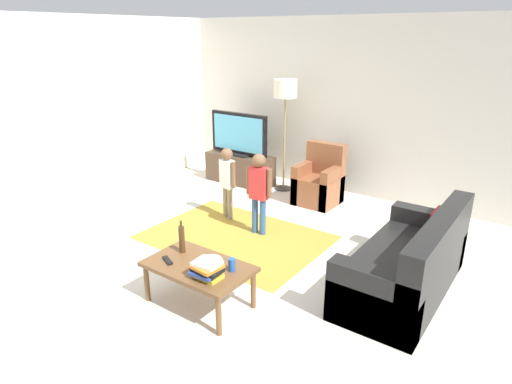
% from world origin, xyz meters
% --- Properties ---
extents(ground, '(7.80, 7.80, 0.00)m').
position_xyz_m(ground, '(0.00, 0.00, 0.00)').
color(ground, beige).
extents(wall_back, '(6.00, 0.12, 2.70)m').
position_xyz_m(wall_back, '(0.00, 3.00, 1.35)').
color(wall_back, silver).
rests_on(wall_back, ground).
extents(wall_left, '(0.12, 6.00, 2.70)m').
position_xyz_m(wall_left, '(-3.00, 0.00, 1.35)').
color(wall_left, silver).
rests_on(wall_left, ground).
extents(area_rug, '(2.20, 1.60, 0.01)m').
position_xyz_m(area_rug, '(-0.27, 0.53, 0.00)').
color(area_rug, '#B28C33').
rests_on(area_rug, ground).
extents(tv_stand, '(1.20, 0.44, 0.50)m').
position_xyz_m(tv_stand, '(-1.56, 2.30, 0.24)').
color(tv_stand, '#4C3828').
rests_on(tv_stand, ground).
extents(tv, '(1.10, 0.28, 0.71)m').
position_xyz_m(tv, '(-1.56, 2.28, 0.85)').
color(tv, black).
rests_on(tv, tv_stand).
extents(couch, '(0.80, 1.80, 0.86)m').
position_xyz_m(couch, '(1.92, 0.55, 0.29)').
color(couch, black).
rests_on(couch, ground).
extents(armchair, '(0.60, 0.60, 0.90)m').
position_xyz_m(armchair, '(-0.00, 2.26, 0.30)').
color(armchair, brown).
rests_on(armchair, ground).
extents(floor_lamp, '(0.36, 0.36, 1.78)m').
position_xyz_m(floor_lamp, '(-0.77, 2.45, 1.54)').
color(floor_lamp, '#262626').
rests_on(floor_lamp, ground).
extents(child_near_tv, '(0.33, 0.17, 1.00)m').
position_xyz_m(child_near_tv, '(-0.75, 0.97, 0.60)').
color(child_near_tv, gray).
rests_on(child_near_tv, ground).
extents(child_center, '(0.36, 0.17, 1.06)m').
position_xyz_m(child_center, '(-0.10, 0.80, 0.64)').
color(child_center, '#33598C').
rests_on(child_center, ground).
extents(coffee_table, '(1.00, 0.60, 0.42)m').
position_xyz_m(coffee_table, '(0.35, -0.81, 0.37)').
color(coffee_table, brown).
rests_on(coffee_table, ground).
extents(book_stack, '(0.27, 0.24, 0.15)m').
position_xyz_m(book_stack, '(0.57, -0.93, 0.50)').
color(book_stack, yellow).
rests_on(book_stack, coffee_table).
extents(bottle, '(0.06, 0.06, 0.33)m').
position_xyz_m(bottle, '(0.05, -0.71, 0.56)').
color(bottle, '#4C3319').
rests_on(bottle, coffee_table).
extents(tv_remote, '(0.17, 0.11, 0.02)m').
position_xyz_m(tv_remote, '(0.07, -0.93, 0.43)').
color(tv_remote, black).
rests_on(tv_remote, coffee_table).
extents(soda_can, '(0.07, 0.07, 0.12)m').
position_xyz_m(soda_can, '(0.67, -0.71, 0.48)').
color(soda_can, '#2659B2').
rests_on(soda_can, coffee_table).
extents(plate, '(0.22, 0.22, 0.02)m').
position_xyz_m(plate, '(0.40, -0.69, 0.43)').
color(plate, white).
rests_on(plate, coffee_table).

